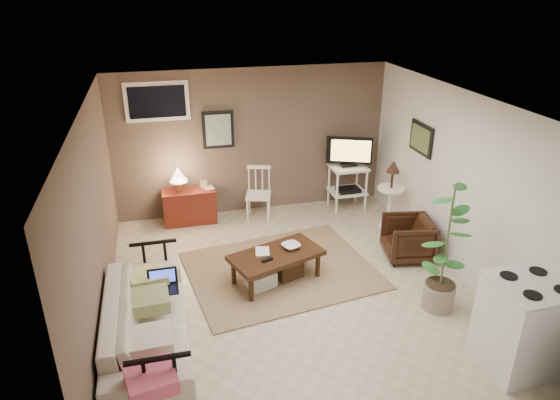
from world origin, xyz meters
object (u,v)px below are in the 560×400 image
object	(u,v)px
side_table	(391,186)
stove	(525,324)
potted_plant	(447,244)
red_console	(189,203)
armchair	(408,237)
sofa	(145,314)
tv_stand	(348,171)
coffee_table	(276,265)
spindle_chair	(258,195)

from	to	relation	value
side_table	stove	world-z (taller)	side_table
potted_plant	red_console	bearing A→B (deg)	131.39
armchair	potted_plant	world-z (taller)	potted_plant
sofa	side_table	distance (m)	4.25
sofa	tv_stand	size ratio (longest dim) A/B	1.69
potted_plant	coffee_table	bearing A→B (deg)	149.69
tv_stand	stove	world-z (taller)	tv_stand
sofa	tv_stand	distance (m)	4.42
sofa	spindle_chair	world-z (taller)	spindle_chair
red_console	side_table	world-z (taller)	side_table
coffee_table	side_table	distance (m)	2.43
coffee_table	spindle_chair	size ratio (longest dim) A/B	1.51
sofa	spindle_chair	bearing A→B (deg)	-32.68
coffee_table	armchair	xyz separation A→B (m)	(1.96, 0.15, 0.08)
coffee_table	potted_plant	world-z (taller)	potted_plant
side_table	potted_plant	distance (m)	2.16
sofa	armchair	bearing A→B (deg)	-73.72
side_table	stove	distance (m)	3.20
spindle_chair	potted_plant	world-z (taller)	potted_plant
armchair	potted_plant	xyz separation A→B (m)	(-0.20, -1.19, 0.55)
sofa	side_table	xyz separation A→B (m)	(3.75, 1.99, 0.28)
sofa	potted_plant	world-z (taller)	potted_plant
sofa	stove	bearing A→B (deg)	-108.08
side_table	stove	bearing A→B (deg)	-91.13
spindle_chair	armchair	world-z (taller)	spindle_chair
red_console	armchair	xyz separation A→B (m)	(2.91, -1.89, -0.01)
coffee_table	stove	size ratio (longest dim) A/B	1.32
side_table	armchair	bearing A→B (deg)	-99.61
spindle_chair	coffee_table	bearing A→B (deg)	-95.38
tv_stand	armchair	xyz separation A→B (m)	(0.22, -1.80, -0.34)
armchair	potted_plant	bearing A→B (deg)	1.34
spindle_chair	armchair	xyz separation A→B (m)	(1.78, -1.77, -0.08)
stove	red_console	bearing A→B (deg)	125.95
spindle_chair	sofa	bearing A→B (deg)	-122.68
coffee_table	sofa	bearing A→B (deg)	-151.26
sofa	potted_plant	distance (m)	3.43
red_console	potted_plant	distance (m)	4.13
sofa	tv_stand	bearing A→B (deg)	-49.83
potted_plant	stove	xyz separation A→B (m)	(0.29, -1.06, -0.38)
stove	spindle_chair	bearing A→B (deg)	114.97
tv_stand	side_table	bearing A→B (deg)	-66.26
tv_stand	red_console	bearing A→B (deg)	178.05
coffee_table	spindle_chair	distance (m)	1.94
spindle_chair	side_table	world-z (taller)	side_table
side_table	armchair	xyz separation A→B (m)	(-0.16, -0.94, -0.37)
sofa	armchair	size ratio (longest dim) A/B	3.27
tv_stand	stove	distance (m)	4.06
coffee_table	armchair	bearing A→B (deg)	4.52
red_console	spindle_chair	distance (m)	1.14
red_console	tv_stand	world-z (taller)	tv_stand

